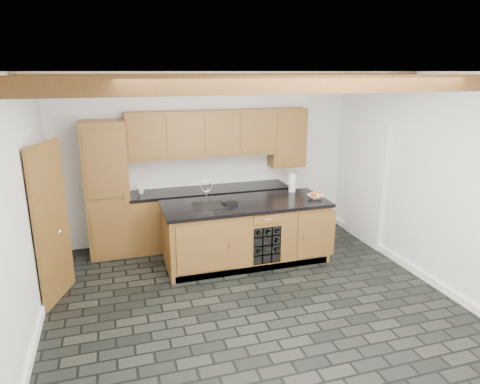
% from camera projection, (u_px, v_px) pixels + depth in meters
% --- Properties ---
extents(ground, '(5.00, 5.00, 0.00)m').
position_uv_depth(ground, '(255.00, 306.00, 5.30)').
color(ground, black).
rests_on(ground, ground).
extents(room_shell, '(5.01, 5.00, 5.00)m').
position_uv_depth(room_shell, '(235.00, 177.00, 5.35)').
color(room_shell, white).
rests_on(room_shell, ground).
extents(back_cabinetry, '(3.65, 0.62, 2.20)m').
position_uv_depth(back_cabinetry, '(189.00, 187.00, 6.98)').
color(back_cabinetry, brown).
rests_on(back_cabinetry, ground).
extents(island, '(2.48, 0.96, 0.93)m').
position_uv_depth(island, '(246.00, 232.00, 6.44)').
color(island, brown).
rests_on(island, ground).
extents(faucet, '(0.45, 0.40, 0.34)m').
position_uv_depth(faucet, '(209.00, 203.00, 6.19)').
color(faucet, black).
rests_on(faucet, island).
extents(kitchen_scale, '(0.22, 0.15, 0.06)m').
position_uv_depth(kitchen_scale, '(230.00, 203.00, 6.21)').
color(kitchen_scale, black).
rests_on(kitchen_scale, island).
extents(fruit_bowl, '(0.25, 0.25, 0.06)m').
position_uv_depth(fruit_bowl, '(315.00, 197.00, 6.52)').
color(fruit_bowl, silver).
rests_on(fruit_bowl, island).
extents(fruit_cluster, '(0.16, 0.17, 0.07)m').
position_uv_depth(fruit_cluster, '(315.00, 195.00, 6.51)').
color(fruit_cluster, '#B03E17').
rests_on(fruit_cluster, fruit_bowl).
extents(paper_towel, '(0.11, 0.11, 0.28)m').
position_uv_depth(paper_towel, '(292.00, 183.00, 6.86)').
color(paper_towel, white).
rests_on(paper_towel, island).
extents(mug, '(0.14, 0.14, 0.10)m').
position_uv_depth(mug, '(141.00, 190.00, 6.76)').
color(mug, white).
rests_on(mug, back_cabinetry).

